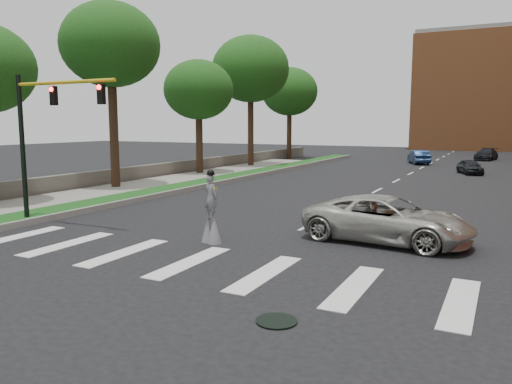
% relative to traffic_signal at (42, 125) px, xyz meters
% --- Properties ---
extents(ground_plane, '(160.00, 160.00, 0.00)m').
position_rel_traffic_signal_xyz_m(ground_plane, '(9.78, -3.00, -4.15)').
color(ground_plane, black).
rests_on(ground_plane, ground).
extents(grass_median, '(2.00, 60.00, 0.25)m').
position_rel_traffic_signal_xyz_m(grass_median, '(-1.72, 17.00, -4.03)').
color(grass_median, '#134214').
rests_on(grass_median, ground).
extents(median_curb, '(0.20, 60.00, 0.28)m').
position_rel_traffic_signal_xyz_m(median_curb, '(-0.67, 17.00, -4.01)').
color(median_curb, gray).
rests_on(median_curb, ground).
extents(sidewalk_left, '(4.00, 60.00, 0.18)m').
position_rel_traffic_signal_xyz_m(sidewalk_left, '(-4.72, 7.00, -4.06)').
color(sidewalk_left, gray).
rests_on(sidewalk_left, ground).
extents(stone_wall, '(0.50, 56.00, 1.10)m').
position_rel_traffic_signal_xyz_m(stone_wall, '(-7.22, 19.00, -3.60)').
color(stone_wall, '#57514A').
rests_on(stone_wall, ground).
extents(manhole, '(0.90, 0.90, 0.04)m').
position_rel_traffic_signal_xyz_m(manhole, '(12.78, -5.00, -4.13)').
color(manhole, black).
rests_on(manhole, ground).
extents(building_backdrop, '(26.00, 14.00, 18.00)m').
position_rel_traffic_signal_xyz_m(building_backdrop, '(15.78, 75.00, 4.85)').
color(building_backdrop, '#B66839').
rests_on(building_backdrop, ground).
extents(traffic_signal, '(5.30, 0.23, 6.20)m').
position_rel_traffic_signal_xyz_m(traffic_signal, '(0.00, 0.00, 0.00)').
color(traffic_signal, black).
rests_on(traffic_signal, ground).
extents(stilt_performer, '(0.82, 0.62, 2.62)m').
position_rel_traffic_signal_xyz_m(stilt_performer, '(7.73, 0.50, -3.16)').
color(stilt_performer, black).
rests_on(stilt_performer, ground).
extents(suv_crossing, '(6.16, 3.33, 1.64)m').
position_rel_traffic_signal_xyz_m(suv_crossing, '(13.31, 3.41, -3.33)').
color(suv_crossing, '#B8B6AE').
rests_on(suv_crossing, ground).
extents(car_near, '(2.62, 3.88, 1.23)m').
position_rel_traffic_signal_xyz_m(car_near, '(14.27, 30.78, -3.54)').
color(car_near, black).
rests_on(car_near, ground).
extents(car_mid, '(3.02, 4.63, 1.44)m').
position_rel_traffic_signal_xyz_m(car_mid, '(8.76, 39.70, -3.43)').
color(car_mid, navy).
rests_on(car_mid, ground).
extents(car_far, '(2.67, 4.92, 1.35)m').
position_rel_traffic_signal_xyz_m(car_far, '(14.83, 48.74, -3.47)').
color(car_far, black).
rests_on(car_far, ground).
extents(tree_2, '(6.16, 6.16, 11.68)m').
position_rel_traffic_signal_xyz_m(tree_2, '(-5.45, 10.09, 4.85)').
color(tree_2, black).
rests_on(tree_2, ground).
extents(tree_3, '(5.64, 5.64, 9.29)m').
position_rel_traffic_signal_xyz_m(tree_3, '(-5.60, 20.17, 2.70)').
color(tree_3, black).
rests_on(tree_3, ground).
extents(tree_4, '(7.36, 7.36, 12.43)m').
position_rel_traffic_signal_xyz_m(tree_4, '(-5.25, 28.64, 5.12)').
color(tree_4, black).
rests_on(tree_4, ground).
extents(tree_5, '(6.61, 6.61, 10.71)m').
position_rel_traffic_signal_xyz_m(tree_5, '(-6.38, 40.80, 3.71)').
color(tree_5, black).
rests_on(tree_5, ground).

